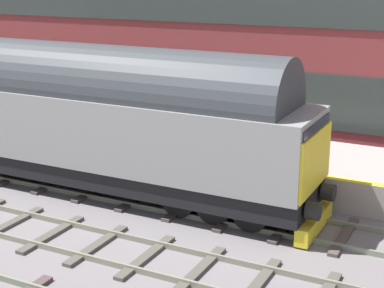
# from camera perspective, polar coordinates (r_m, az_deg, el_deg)

# --- Properties ---
(ground_plane) EXTENTS (140.00, 140.00, 0.00)m
(ground_plane) POSITION_cam_1_polar(r_m,az_deg,el_deg) (18.50, -2.83, -5.55)
(ground_plane) COLOR slate
(ground_plane) RESTS_ON ground
(track_main) EXTENTS (2.50, 60.00, 0.15)m
(track_main) POSITION_cam_1_polar(r_m,az_deg,el_deg) (18.48, -2.83, -5.39)
(track_main) COLOR gray
(track_main) RESTS_ON ground
(track_adjacent_west) EXTENTS (2.50, 60.00, 0.15)m
(track_adjacent_west) POSITION_cam_1_polar(r_m,az_deg,el_deg) (15.88, -8.94, -9.36)
(track_adjacent_west) COLOR gray
(track_adjacent_west) RESTS_ON ground
(station_platform) EXTENTS (4.00, 44.00, 1.01)m
(station_platform) POSITION_cam_1_polar(r_m,az_deg,el_deg) (21.35, 1.92, -1.10)
(station_platform) COLOR #A49894
(station_platform) RESTS_ON ground
(diesel_locomotive) EXTENTS (2.74, 17.52, 4.68)m
(diesel_locomotive) POSITION_cam_1_polar(r_m,az_deg,el_deg) (19.91, -12.76, 3.12)
(diesel_locomotive) COLOR black
(diesel_locomotive) RESTS_ON ground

